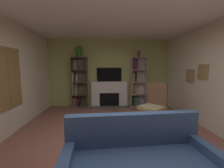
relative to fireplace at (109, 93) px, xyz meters
name	(u,v)px	position (x,y,z in m)	size (l,w,h in m)	color
ground_plane	(116,147)	(0.00, -3.13, -0.53)	(7.77, 7.77, 0.00)	#925B50
wall_back_accent	(109,73)	(0.00, 0.14, 0.83)	(4.98, 0.06, 2.72)	#B1BE6E
ceiling	(116,3)	(0.00, -3.13, 2.22)	(4.98, 6.59, 0.06)	white
fireplace	(109,93)	(0.00, 0.00, 0.00)	(1.55, 0.51, 1.01)	white
tv	(109,75)	(0.00, 0.08, 0.76)	(1.00, 0.06, 0.56)	black
bookshelf_left	(78,84)	(-1.26, -0.01, 0.39)	(0.62, 0.32, 1.98)	brown
bookshelf_right	(136,83)	(1.11, -0.01, 0.43)	(0.62, 0.33, 1.98)	beige
potted_plant	(79,51)	(-1.18, -0.04, 1.68)	(0.32, 0.32, 0.42)	#464C57
vase_with_flowers	(139,53)	(1.18, -0.04, 1.61)	(0.11, 0.11, 0.43)	#873952
couch	(139,165)	(0.23, -4.08, -0.24)	(2.07, 0.97, 0.92)	#3A5B8D
armchair	(154,104)	(1.18, -1.95, 0.04)	(0.83, 0.83, 1.16)	brown
coffee_table	(129,135)	(0.23, -3.34, -0.17)	(0.85, 0.54, 0.42)	brown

